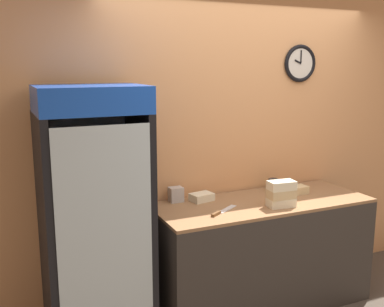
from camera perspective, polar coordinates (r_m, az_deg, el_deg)
wall_back at (r=3.97m, az=6.09°, el=1.76°), size 5.20×0.09×2.70m
prep_counter at (r=3.90m, az=8.75°, el=-12.33°), size 1.80×0.69×0.90m
beverage_cooler at (r=3.27m, az=-12.45°, el=-6.57°), size 0.72×0.64×1.87m
sandwich_stack_bottom at (r=3.61m, az=11.23°, el=-6.10°), size 0.22×0.15×0.07m
sandwich_stack_middle at (r=3.59m, az=11.27°, el=-5.05°), size 0.22×0.13×0.07m
sandwich_stack_top at (r=3.58m, az=11.32°, el=-3.98°), size 0.22×0.14×0.07m
sandwich_flat_left at (r=3.70m, az=1.23°, el=-5.55°), size 0.20×0.16×0.06m
sandwich_flat_right at (r=3.99m, az=12.99°, el=-4.55°), size 0.21×0.12×0.07m
chefs_knife at (r=3.42m, az=3.64°, el=-7.41°), size 0.30×0.21×0.02m
condiment_jar at (r=4.05m, az=10.25°, el=-3.91°), size 0.09×0.09×0.11m
napkin_dispenser at (r=3.67m, az=-2.06°, el=-5.22°), size 0.11×0.09×0.12m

